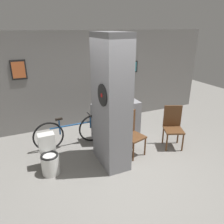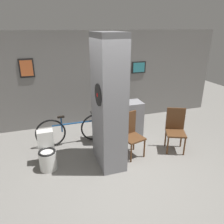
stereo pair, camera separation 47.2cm
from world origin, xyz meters
name	(u,v)px [view 1 (the left image)]	position (x,y,z in m)	size (l,w,h in m)	color
ground_plane	(125,172)	(0.00, 0.00, 0.00)	(14.00, 14.00, 0.00)	gray
wall_back	(82,79)	(0.00, 2.63, 1.30)	(8.00, 0.09, 2.60)	gray
pillar_center	(111,104)	(-0.10, 0.46, 1.30)	(0.51, 0.91, 2.60)	gray
counter_shelf	(116,121)	(0.44, 1.36, 0.47)	(1.18, 0.44, 0.94)	gray
toilet	(49,157)	(-1.33, 0.64, 0.32)	(0.35, 0.51, 0.74)	white
chair_near_pillar	(131,132)	(0.44, 0.58, 0.53)	(0.51, 0.51, 0.98)	brown
chair_by_doorway	(173,125)	(1.50, 0.48, 0.53)	(0.55, 0.55, 0.98)	brown
bicycle	(72,132)	(-0.68, 1.45, 0.36)	(1.76, 0.42, 0.75)	black
bottle_tall	(116,99)	(0.41, 1.31, 1.06)	(0.08, 0.08, 0.32)	#267233
bottle_short	(120,100)	(0.51, 1.31, 1.03)	(0.06, 0.06, 0.24)	olive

